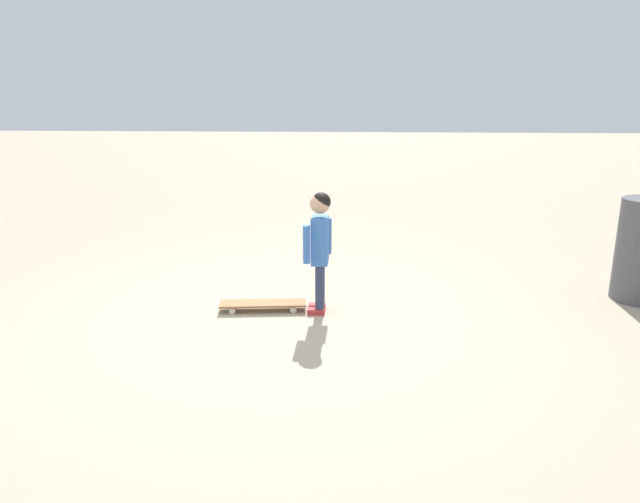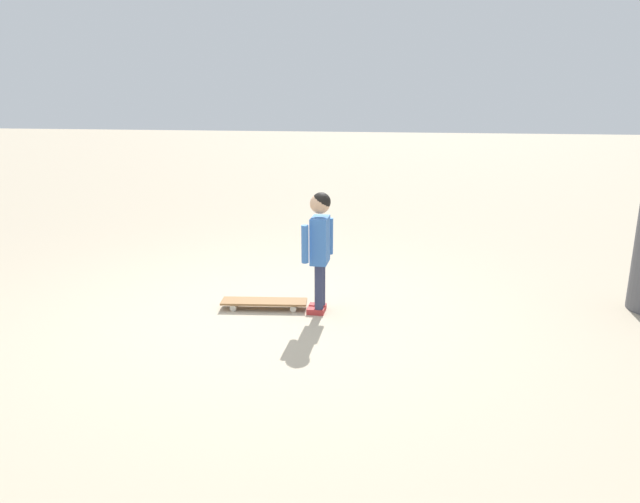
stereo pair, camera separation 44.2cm
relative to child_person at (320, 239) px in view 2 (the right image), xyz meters
name	(u,v)px [view 2 (the right image)]	position (x,y,z in m)	size (l,w,h in m)	color
ground_plane	(267,318)	(-0.43, -0.22, -0.66)	(50.00, 50.00, 0.00)	tan
child_person	(320,239)	(0.00, 0.00, 0.00)	(0.22, 0.37, 1.06)	#2D3351
skateboard	(264,302)	(-0.50, 0.01, -0.60)	(0.78, 0.28, 0.07)	olive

